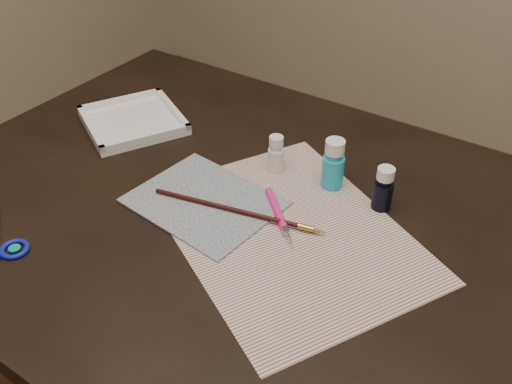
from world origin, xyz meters
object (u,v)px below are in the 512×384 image
Objects in this scene: paint_bottle_cyan at (333,164)px; palette_tray at (133,120)px; paper at (288,232)px; paint_bottle_white at (276,154)px; paint_bottle_navy at (383,189)px; canvas at (205,201)px.

paint_bottle_cyan reaches higher than palette_tray.
paint_bottle_cyan is at bearing 90.75° from paper.
paint_bottle_white is 0.22m from paint_bottle_navy.
paint_bottle_cyan is (-0.00, 0.16, 0.05)m from paper.
paint_bottle_white is at bearing -172.75° from paint_bottle_cyan.
paint_bottle_cyan reaches higher than paint_bottle_white.
canvas is 2.96× the size of paint_bottle_navy.
paint_bottle_navy reaches higher than palette_tray.
paint_bottle_white reaches higher than paper.
palette_tray is (-0.36, -0.03, -0.03)m from paint_bottle_white.
canvas is at bearing -175.01° from paper.
palette_tray is at bearing 156.19° from canvas.
canvas is 2.52× the size of paint_bottle_cyan.
paint_bottle_cyan is at bearing 4.93° from palette_tray.
canvas is at bearing -133.52° from paint_bottle_cyan.
paint_bottle_white is (-0.12, 0.15, 0.04)m from paper.
canvas is at bearing -23.81° from palette_tray.
canvas is at bearing -148.53° from paint_bottle_navy.
paper is at bearing -51.09° from paint_bottle_white.
canvas is (-0.17, -0.01, 0.00)m from paper.
paint_bottle_white reaches higher than palette_tray.
paper is at bearing -89.25° from paint_bottle_cyan.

